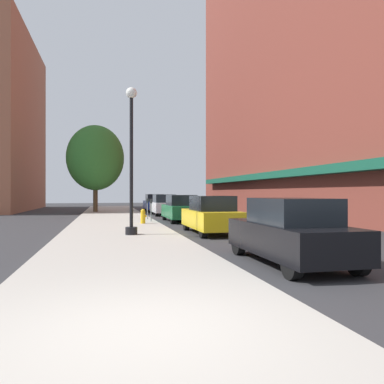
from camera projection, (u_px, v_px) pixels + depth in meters
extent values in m
plane|color=#2D2D30|center=(181.00, 222.00, 23.13)|extent=(90.00, 90.00, 0.00)
cube|color=#A8A399|center=(115.00, 221.00, 23.21)|extent=(4.80, 50.00, 0.12)
cube|color=brown|center=(309.00, 29.00, 29.51)|extent=(6.00, 40.00, 29.36)
cube|color=#144C38|center=(269.00, 176.00, 28.74)|extent=(0.90, 34.00, 0.50)
cube|color=#9E6047|center=(1.00, 123.00, 38.32)|extent=(6.00, 18.00, 17.80)
cylinder|color=black|center=(131.00, 231.00, 15.05)|extent=(0.48, 0.48, 0.30)
cylinder|color=black|center=(131.00, 162.00, 15.05)|extent=(0.14, 0.14, 5.20)
sphere|color=silver|center=(131.00, 93.00, 15.06)|extent=(0.44, 0.44, 0.44)
cylinder|color=gold|center=(143.00, 218.00, 20.48)|extent=(0.26, 0.26, 0.62)
sphere|color=gold|center=(143.00, 211.00, 20.48)|extent=(0.24, 0.24, 0.24)
cylinder|color=gold|center=(146.00, 216.00, 20.51)|extent=(0.12, 0.10, 0.10)
cylinder|color=slate|center=(148.00, 211.00, 23.83)|extent=(0.06, 0.06, 1.05)
cube|color=#33383D|center=(148.00, 201.00, 23.83)|extent=(0.14, 0.09, 0.26)
cylinder|color=slate|center=(151.00, 212.00, 21.97)|extent=(0.06, 0.06, 1.05)
cube|color=#33383D|center=(151.00, 201.00, 21.97)|extent=(0.14, 0.09, 0.26)
cylinder|color=#4C3823|center=(95.00, 195.00, 33.14)|extent=(0.40, 0.40, 2.89)
ellipsoid|color=#2D6B28|center=(95.00, 158.00, 33.14)|extent=(4.98, 4.98, 5.73)
cylinder|color=black|center=(239.00, 244.00, 10.87)|extent=(0.22, 0.64, 0.64)
cylinder|color=black|center=(288.00, 242.00, 11.21)|extent=(0.22, 0.64, 0.64)
cylinder|color=black|center=(292.00, 264.00, 7.75)|extent=(0.22, 0.64, 0.64)
cylinder|color=black|center=(358.00, 261.00, 8.10)|extent=(0.22, 0.64, 0.64)
cube|color=black|center=(290.00, 238.00, 9.48)|extent=(1.80, 4.30, 0.76)
cube|color=black|center=(292.00, 211.00, 9.34)|extent=(1.56, 2.20, 0.64)
cylinder|color=black|center=(186.00, 224.00, 17.95)|extent=(0.22, 0.64, 0.64)
cylinder|color=black|center=(218.00, 223.00, 18.30)|extent=(0.22, 0.64, 0.64)
cylinder|color=black|center=(203.00, 230.00, 14.83)|extent=(0.22, 0.64, 0.64)
cylinder|color=black|center=(240.00, 229.00, 15.18)|extent=(0.22, 0.64, 0.64)
cube|color=gold|center=(211.00, 219.00, 16.57)|extent=(1.80, 4.30, 0.76)
cube|color=black|center=(212.00, 203.00, 16.42)|extent=(1.56, 2.20, 0.64)
cylinder|color=black|center=(164.00, 215.00, 24.70)|extent=(0.22, 0.64, 0.64)
cylinder|color=black|center=(188.00, 215.00, 25.04)|extent=(0.22, 0.64, 0.64)
cylinder|color=black|center=(173.00, 218.00, 21.58)|extent=(0.22, 0.64, 0.64)
cylinder|color=black|center=(199.00, 218.00, 21.93)|extent=(0.22, 0.64, 0.64)
cube|color=#196638|center=(181.00, 211.00, 23.31)|extent=(1.80, 4.30, 0.76)
cube|color=black|center=(181.00, 200.00, 23.17)|extent=(1.56, 2.20, 0.64)
cylinder|color=black|center=(152.00, 210.00, 31.52)|extent=(0.22, 0.64, 0.64)
cylinder|color=black|center=(170.00, 210.00, 31.87)|extent=(0.22, 0.64, 0.64)
cylinder|color=black|center=(157.00, 212.00, 28.40)|extent=(0.22, 0.64, 0.64)
cylinder|color=black|center=(177.00, 212.00, 28.75)|extent=(0.22, 0.64, 0.64)
cube|color=silver|center=(164.00, 207.00, 30.14)|extent=(1.80, 4.30, 0.76)
cube|color=black|center=(164.00, 198.00, 29.99)|extent=(1.56, 2.20, 0.64)
cylinder|color=black|center=(145.00, 208.00, 37.31)|extent=(0.22, 0.64, 0.64)
cylinder|color=black|center=(160.00, 207.00, 37.66)|extent=(0.22, 0.64, 0.64)
cylinder|color=black|center=(148.00, 209.00, 34.19)|extent=(0.22, 0.64, 0.64)
cylinder|color=black|center=(165.00, 209.00, 34.54)|extent=(0.22, 0.64, 0.64)
cube|color=#1E389E|center=(154.00, 205.00, 35.93)|extent=(1.80, 4.30, 0.76)
cube|color=black|center=(155.00, 197.00, 35.78)|extent=(1.56, 2.20, 0.64)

